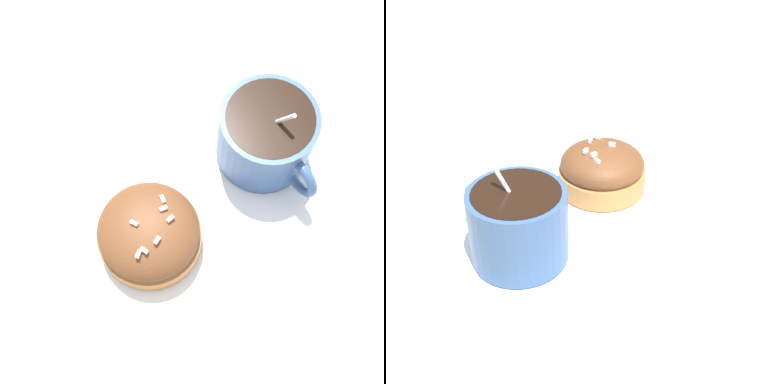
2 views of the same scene
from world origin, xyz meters
The scene contains 4 objects.
ground_plane centered at (0.00, 0.00, 0.00)m, with size 3.00×3.00×0.00m, color #C6B793.
paper_napkin centered at (0.00, 0.00, 0.00)m, with size 0.27×0.27×0.00m.
coffee_cup centered at (0.07, -0.01, 0.04)m, with size 0.09×0.12×0.10m.
frosted_pastry centered at (-0.07, 0.00, 0.03)m, with size 0.10×0.10×0.06m.
Camera 1 is at (-0.14, -0.12, 0.50)m, focal length 50.00 mm.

